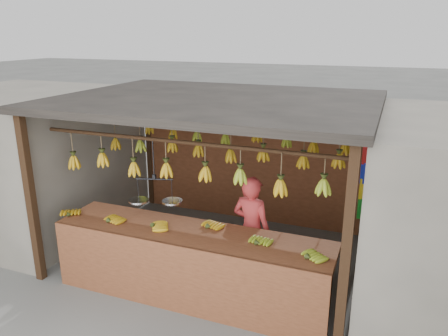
% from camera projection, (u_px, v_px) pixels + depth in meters
% --- Properties ---
extents(ground, '(80.00, 80.00, 0.00)m').
position_uv_depth(ground, '(217.00, 255.00, 6.66)').
color(ground, '#5B5B57').
extents(stall, '(4.30, 3.30, 2.40)m').
position_uv_depth(stall, '(225.00, 124.00, 6.37)').
color(stall, black).
rests_on(stall, ground).
extents(neighbor_left, '(3.00, 3.00, 2.30)m').
position_uv_depth(neighbor_left, '(25.00, 158.00, 7.58)').
color(neighbor_left, slate).
rests_on(neighbor_left, ground).
extents(counter, '(3.60, 0.80, 0.96)m').
position_uv_depth(counter, '(187.00, 250.00, 5.32)').
color(counter, brown).
rests_on(counter, ground).
extents(hanging_bananas, '(3.57, 2.25, 0.39)m').
position_uv_depth(hanging_bananas, '(216.00, 153.00, 6.19)').
color(hanging_bananas, '#BB8A13').
rests_on(hanging_bananas, ground).
extents(balance_scale, '(0.67, 0.38, 0.83)m').
position_uv_depth(balance_scale, '(155.00, 197.00, 5.56)').
color(balance_scale, black).
rests_on(balance_scale, ground).
extents(vendor, '(0.60, 0.46, 1.49)m').
position_uv_depth(vendor, '(251.00, 230.00, 5.77)').
color(vendor, '#BF3333').
rests_on(vendor, ground).
extents(bag_bundles, '(0.08, 0.26, 1.24)m').
position_uv_depth(bag_bundles, '(363.00, 179.00, 6.87)').
color(bag_bundles, red).
rests_on(bag_bundles, ground).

